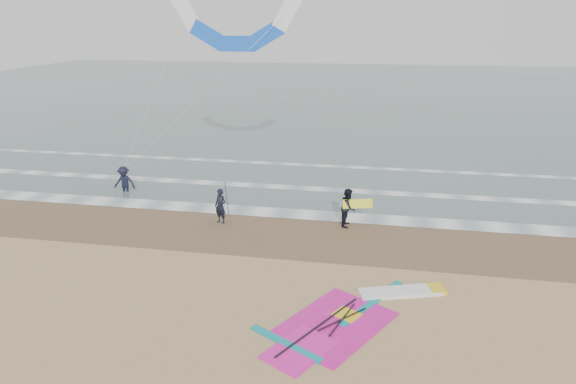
% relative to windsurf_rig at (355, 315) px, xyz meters
% --- Properties ---
extents(ground, '(120.00, 120.00, 0.00)m').
position_rel_windsurf_rig_xyz_m(ground, '(-2.69, -0.09, -0.04)').
color(ground, tan).
rests_on(ground, ground).
extents(sea_water, '(120.00, 80.00, 0.02)m').
position_rel_windsurf_rig_xyz_m(sea_water, '(-2.69, 47.91, -0.03)').
color(sea_water, '#47605E').
rests_on(sea_water, ground).
extents(wet_sand_band, '(120.00, 5.00, 0.01)m').
position_rel_windsurf_rig_xyz_m(wet_sand_band, '(-2.69, 5.91, -0.03)').
color(wet_sand_band, brown).
rests_on(wet_sand_band, ground).
extents(foam_waterline, '(120.00, 9.15, 0.02)m').
position_rel_windsurf_rig_xyz_m(foam_waterline, '(-2.69, 10.35, -0.01)').
color(foam_waterline, white).
rests_on(foam_waterline, ground).
extents(windsurf_rig, '(5.93, 5.62, 0.14)m').
position_rel_windsurf_rig_xyz_m(windsurf_rig, '(0.00, 0.00, 0.00)').
color(windsurf_rig, white).
rests_on(windsurf_rig, ground).
extents(person_standing, '(0.68, 0.57, 1.58)m').
position_rel_windsurf_rig_xyz_m(person_standing, '(-6.30, 6.53, 0.75)').
color(person_standing, black).
rests_on(person_standing, ground).
extents(person_walking, '(0.72, 0.88, 1.70)m').
position_rel_windsurf_rig_xyz_m(person_walking, '(-0.73, 7.23, 0.81)').
color(person_walking, black).
rests_on(person_walking, ground).
extents(person_wading, '(1.15, 0.69, 1.74)m').
position_rel_windsurf_rig_xyz_m(person_wading, '(-12.50, 9.68, 0.83)').
color(person_wading, black).
rests_on(person_wading, ground).
extents(held_pole, '(0.17, 0.86, 1.82)m').
position_rel_windsurf_rig_xyz_m(held_pole, '(-6.00, 6.53, 1.12)').
color(held_pole, black).
rests_on(held_pole, ground).
extents(carried_kiteboard, '(1.30, 0.51, 0.39)m').
position_rel_windsurf_rig_xyz_m(carried_kiteboard, '(-0.33, 7.13, 1.04)').
color(carried_kiteboard, yellow).
rests_on(carried_kiteboard, ground).
extents(surf_kite, '(8.84, 3.50, 8.76)m').
position_rel_windsurf_rig_xyz_m(surf_kite, '(-7.19, 13.09, 8.09)').
color(surf_kite, white).
rests_on(surf_kite, ground).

